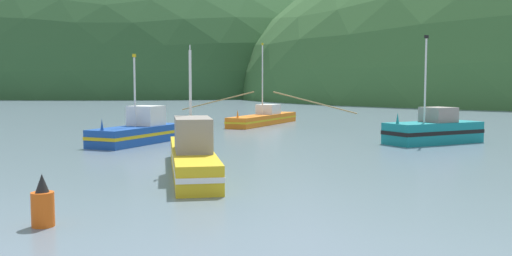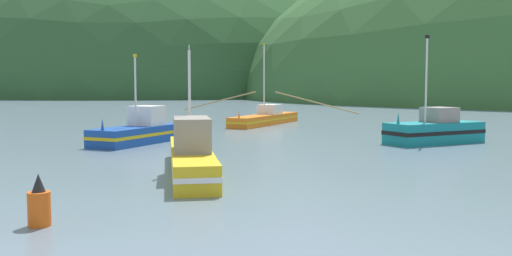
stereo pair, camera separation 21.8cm
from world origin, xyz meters
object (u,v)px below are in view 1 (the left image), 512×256
Objects in this scene: fishing_boat_yellow at (192,155)px; channel_buoy at (43,205)px; fishing_boat_orange at (264,118)px; fishing_boat_teal at (434,130)px; fishing_boat_blue at (138,132)px.

channel_buoy is (-0.93, -9.43, -0.21)m from fishing_boat_yellow.
fishing_boat_teal is at bearing 57.65° from fishing_boat_orange.
fishing_boat_orange is (-2.97, 28.73, -0.19)m from fishing_boat_yellow.
fishing_boat_blue is 19.11m from fishing_boat_teal.
fishing_boat_blue reaches higher than channel_buoy.
fishing_boat_orange is (4.43, 18.14, -0.16)m from fishing_boat_blue.
fishing_boat_orange is 12.20× the size of channel_buoy.
fishing_boat_blue is at bearing -27.45° from fishing_boat_teal.
fishing_boat_orange is 19.74m from fishing_boat_teal.
fishing_boat_orange reaches higher than fishing_boat_teal.
fishing_boat_yellow is 0.62× the size of fishing_boat_orange.
fishing_boat_teal is (11.21, 14.98, 0.03)m from fishing_boat_yellow.
fishing_boat_teal is at bearing 63.57° from channel_buoy.
channel_buoy is at bearing 22.82° from fishing_boat_teal.
fishing_boat_yellow is 28.88m from fishing_boat_orange.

